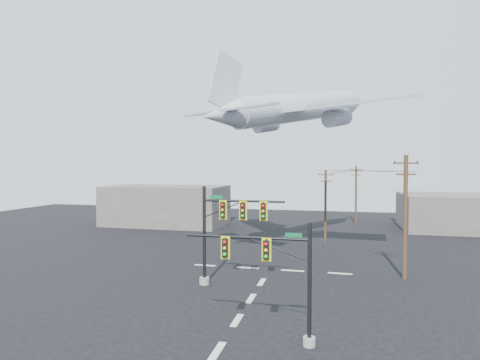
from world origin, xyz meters
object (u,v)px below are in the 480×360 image
(airliner, at_px, (300,108))
(signal_mast_near, at_px, (281,277))
(utility_pole_a, at_px, (405,214))
(utility_pole_c, at_px, (356,193))
(signal_mast_far, at_px, (223,230))
(utility_pole_b, at_px, (325,204))

(airliner, bearing_deg, signal_mast_near, -145.04)
(signal_mast_near, relative_size, utility_pole_a, 0.69)
(utility_pole_c, distance_m, airliner, 25.65)
(signal_mast_far, bearing_deg, utility_pole_b, 70.75)
(signal_mast_far, distance_m, airliner, 18.40)
(signal_mast_near, xyz_separation_m, signal_mast_far, (-5.55, 8.77, 0.83))
(signal_mast_near, bearing_deg, utility_pole_b, 87.07)
(signal_mast_near, relative_size, signal_mast_far, 0.91)
(utility_pole_c, height_order, airliner, airliner)
(signal_mast_near, bearing_deg, utility_pole_c, 82.76)
(signal_mast_near, xyz_separation_m, utility_pole_c, (5.75, 45.23, 1.37))
(signal_mast_far, relative_size, utility_pole_c, 0.83)
(utility_pole_b, bearing_deg, utility_pole_c, 81.20)
(utility_pole_b, bearing_deg, signal_mast_near, -87.08)
(utility_pole_b, height_order, utility_pole_c, utility_pole_c)
(signal_mast_near, bearing_deg, utility_pole_a, 59.81)
(utility_pole_b, relative_size, utility_pole_c, 0.95)
(signal_mast_far, height_order, utility_pole_b, utility_pole_b)
(airliner, bearing_deg, utility_pole_a, -101.92)
(airliner, bearing_deg, signal_mast_far, -165.34)
(utility_pole_c, bearing_deg, airliner, -95.26)
(utility_pole_a, height_order, utility_pole_c, utility_pole_a)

